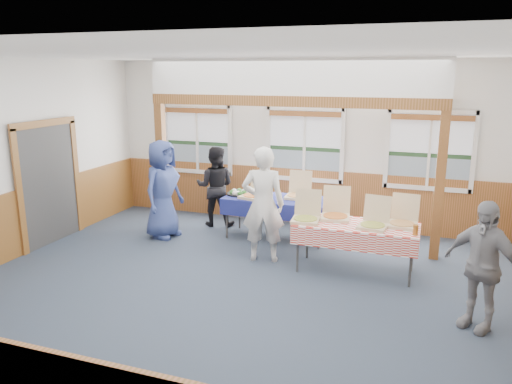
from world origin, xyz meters
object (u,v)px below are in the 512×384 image
Objects in this scene: table_left at (277,201)px; person_grey at (481,266)px; man_blue at (163,189)px; table_right at (356,228)px; woman_white at (263,205)px; woman_black at (215,186)px.

table_left is 1.26× the size of person_grey.
man_blue is 5.48m from person_grey.
table_right is 1.21× the size of person_grey.
table_left is at bearing -97.54° from woman_white.
woman_black is (-2.97, 1.47, 0.09)m from table_right.
woman_white reaches higher than woman_black.
woman_black is 0.88× the size of man_blue.
person_grey reaches higher than table_left.
table_right is at bearing 167.04° from woman_white.
woman_white is 1.04× the size of man_blue.
woman_white is at bearing -172.76° from table_right.
woman_black is at bearing -58.26° from woman_white.
woman_black is (-1.38, 0.36, 0.08)m from table_left.
table_right is 1.02× the size of woman_white.
man_blue is at bearing 45.38° from woman_black.
man_blue reaches higher than woman_black.
table_left is 1.43m from woman_black.
woman_white is 2.11m from woman_black.
woman_white is 1.18× the size of person_grey.
man_blue is at bearing -165.35° from person_grey.
woman_white is at bearing -77.04° from table_left.
person_grey is (4.59, -2.70, 0.00)m from woman_black.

